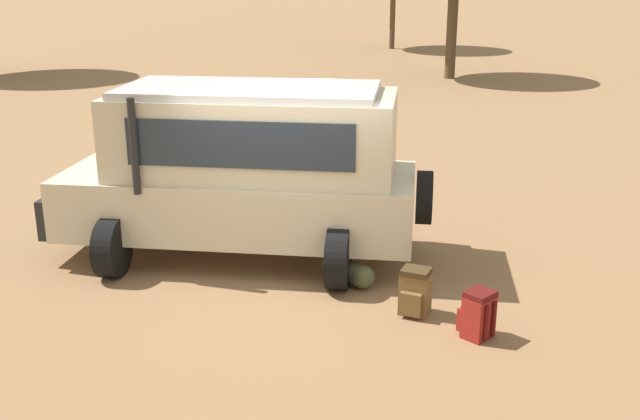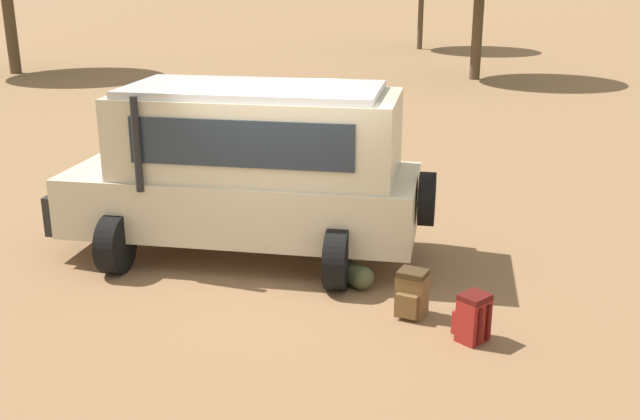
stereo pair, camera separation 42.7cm
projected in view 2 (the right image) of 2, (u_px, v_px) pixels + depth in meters
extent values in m
plane|color=olive|center=(279.00, 277.00, 10.05)|extent=(320.00, 320.00, 0.00)
cube|color=beige|center=(243.00, 199.00, 10.62)|extent=(5.22, 3.95, 0.84)
cube|color=beige|center=(258.00, 133.00, 10.28)|extent=(4.21, 3.35, 1.10)
cube|color=#232D38|center=(154.00, 132.00, 10.55)|extent=(0.78, 1.41, 0.77)
cube|color=#232D38|center=(240.00, 144.00, 9.42)|extent=(2.62, 1.40, 0.60)
cube|color=#232D38|center=(274.00, 117.00, 11.11)|extent=(2.62, 1.40, 0.60)
cube|color=#B7B7B7|center=(253.00, 89.00, 10.10)|extent=(3.83, 3.11, 0.10)
cube|color=black|center=(76.00, 201.00, 11.11)|extent=(0.89, 1.51, 0.56)
cylinder|color=black|center=(137.00, 145.00, 9.60)|extent=(0.10, 0.10, 1.25)
cylinder|color=black|center=(116.00, 244.00, 10.10)|extent=(0.62, 0.84, 0.80)
cylinder|color=black|center=(168.00, 202.00, 11.92)|extent=(0.62, 0.84, 0.80)
cylinder|color=black|center=(337.00, 259.00, 9.58)|extent=(0.62, 0.84, 0.80)
cylinder|color=black|center=(357.00, 213.00, 11.40)|extent=(0.62, 0.84, 0.80)
cylinder|color=black|center=(427.00, 199.00, 10.13)|extent=(0.54, 0.75, 0.74)
cube|color=brown|center=(412.00, 296.00, 8.86)|extent=(0.43, 0.43, 0.51)
cube|color=brown|center=(407.00, 306.00, 8.73)|extent=(0.24, 0.23, 0.28)
cube|color=#3A2A16|center=(413.00, 273.00, 8.77)|extent=(0.43, 0.43, 0.07)
cylinder|color=#3A2A16|center=(422.00, 292.00, 8.96)|extent=(0.04, 0.04, 0.43)
cylinder|color=#3A2A16|center=(410.00, 290.00, 9.02)|extent=(0.04, 0.04, 0.43)
cube|color=maroon|center=(473.00, 320.00, 8.26)|extent=(0.41, 0.37, 0.49)
cube|color=maroon|center=(461.00, 320.00, 8.40)|extent=(0.26, 0.17, 0.27)
cube|color=#4D100E|center=(475.00, 297.00, 8.17)|extent=(0.40, 0.37, 0.07)
cylinder|color=#4D100E|center=(480.00, 327.00, 8.11)|extent=(0.04, 0.04, 0.42)
cylinder|color=#4D100E|center=(488.00, 323.00, 8.20)|extent=(0.04, 0.04, 0.42)
cylinder|color=#4C5133|center=(347.00, 271.00, 9.84)|extent=(0.50, 0.67, 0.31)
sphere|color=#4C5133|center=(333.00, 264.00, 10.07)|extent=(0.30, 0.30, 0.30)
sphere|color=#4C5133|center=(363.00, 278.00, 9.62)|extent=(0.30, 0.30, 0.30)
torus|color=#2D301E|center=(348.00, 259.00, 9.79)|extent=(0.08, 0.16, 0.16)
cylinder|color=brown|center=(10.00, 21.00, 28.77)|extent=(0.44, 0.44, 4.03)
cylinder|color=brown|center=(477.00, 34.00, 27.34)|extent=(0.38, 0.38, 3.29)
cylinder|color=brown|center=(421.00, 7.00, 37.50)|extent=(0.27, 0.27, 4.14)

